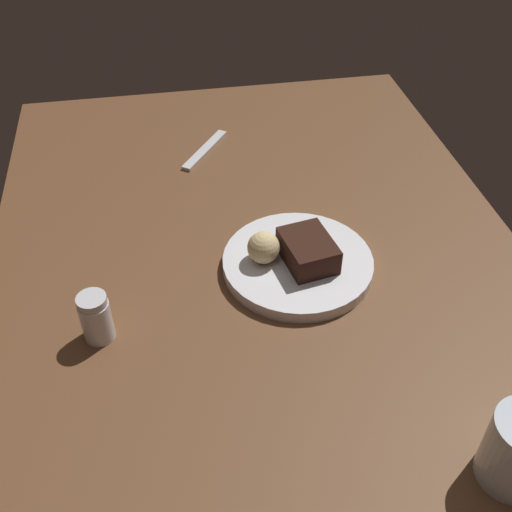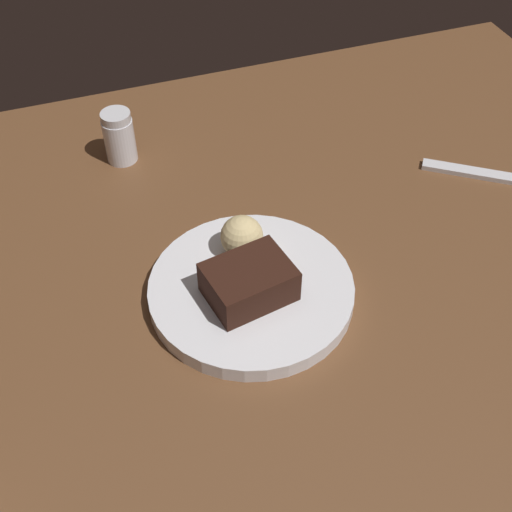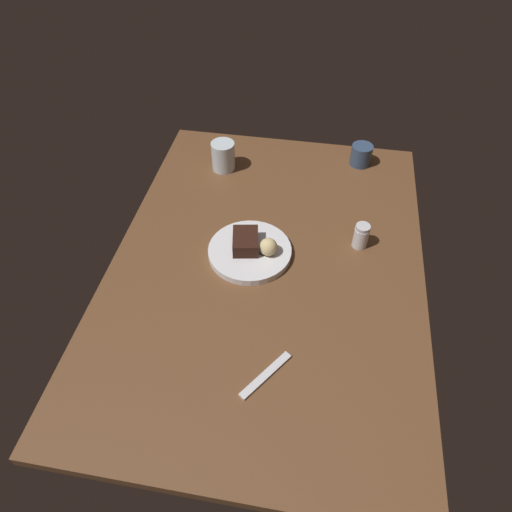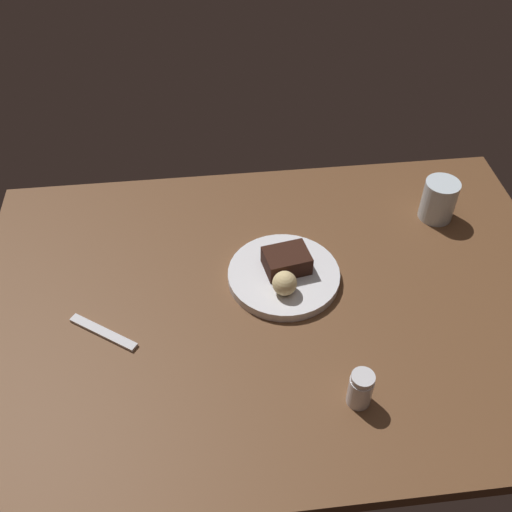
% 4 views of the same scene
% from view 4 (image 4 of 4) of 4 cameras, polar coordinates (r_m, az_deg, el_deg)
% --- Properties ---
extents(dining_table, '(1.20, 0.84, 0.03)m').
position_cam_4_polar(dining_table, '(1.19, 1.91, -4.63)').
color(dining_table, brown).
rests_on(dining_table, ground).
extents(dessert_plate, '(0.23, 0.23, 0.02)m').
position_cam_4_polar(dessert_plate, '(1.21, 2.69, -1.91)').
color(dessert_plate, silver).
rests_on(dessert_plate, dining_table).
extents(chocolate_cake_slice, '(0.10, 0.08, 0.04)m').
position_cam_4_polar(chocolate_cake_slice, '(1.20, 2.97, -0.45)').
color(chocolate_cake_slice, black).
rests_on(chocolate_cake_slice, dessert_plate).
extents(bread_roll, '(0.05, 0.05, 0.05)m').
position_cam_4_polar(bread_roll, '(1.15, 2.78, -2.63)').
color(bread_roll, '#DBC184').
rests_on(bread_roll, dessert_plate).
extents(salt_shaker, '(0.04, 0.04, 0.07)m').
position_cam_4_polar(salt_shaker, '(1.03, 10.07, -12.54)').
color(salt_shaker, silver).
rests_on(salt_shaker, dining_table).
extents(water_glass, '(0.08, 0.08, 0.10)m').
position_cam_4_polar(water_glass, '(1.39, 17.26, 5.20)').
color(water_glass, silver).
rests_on(water_glass, dining_table).
extents(dessert_spoon, '(0.13, 0.10, 0.01)m').
position_cam_4_polar(dessert_spoon, '(1.16, -14.55, -7.16)').
color(dessert_spoon, silver).
rests_on(dessert_spoon, dining_table).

